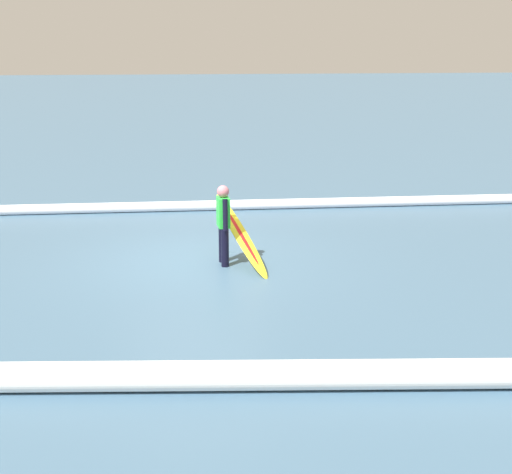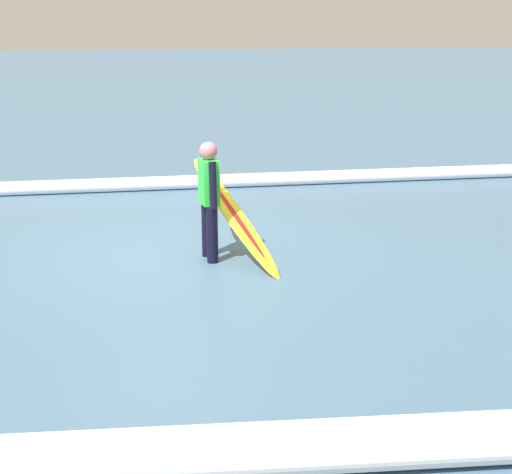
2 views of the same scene
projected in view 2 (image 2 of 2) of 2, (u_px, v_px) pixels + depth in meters
ground_plane at (165, 253)px, 9.80m from camera, size 124.37×124.37×0.00m
surfer at (209, 195)px, 9.35m from camera, size 0.24×0.58×1.48m
surfboard at (234, 215)px, 9.51m from camera, size 1.04×2.01×1.13m
wave_crest_foreground at (148, 184)px, 13.31m from camera, size 21.29×0.32×0.24m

